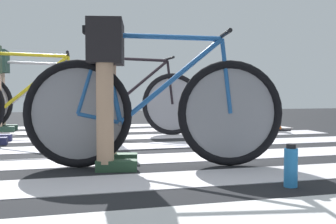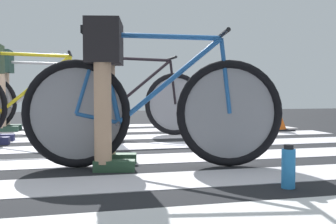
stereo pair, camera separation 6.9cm
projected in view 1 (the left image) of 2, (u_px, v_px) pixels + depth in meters
name	position (u px, v px, depth m)	size (l,w,h in m)	color
ground	(121.00, 148.00, 3.78)	(18.00, 14.00, 0.02)	black
crosswalk_markings	(122.00, 146.00, 3.82)	(5.43, 4.97, 0.00)	#BEBEBF
bicycle_1_of_4	(154.00, 109.00, 2.79)	(1.71, 0.56, 0.93)	black
cyclist_1_of_4	(107.00, 73.00, 2.75)	(0.38, 0.45, 0.97)	tan
bicycle_2_of_4	(21.00, 104.00, 4.12)	(1.74, 0.52, 0.93)	black
bicycle_3_of_4	(128.00, 102.00, 4.70)	(1.74, 0.52, 0.93)	black
cyclist_3_of_4	(101.00, 80.00, 4.60)	(0.31, 0.41, 0.98)	brown
bicycle_4_of_4	(25.00, 101.00, 5.35)	(1.74, 0.52, 0.93)	black
water_bottle	(291.00, 166.00, 2.21)	(0.07, 0.07, 0.23)	#2B85D6
traffic_cone	(269.00, 113.00, 5.42)	(0.41, 0.41, 0.47)	black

